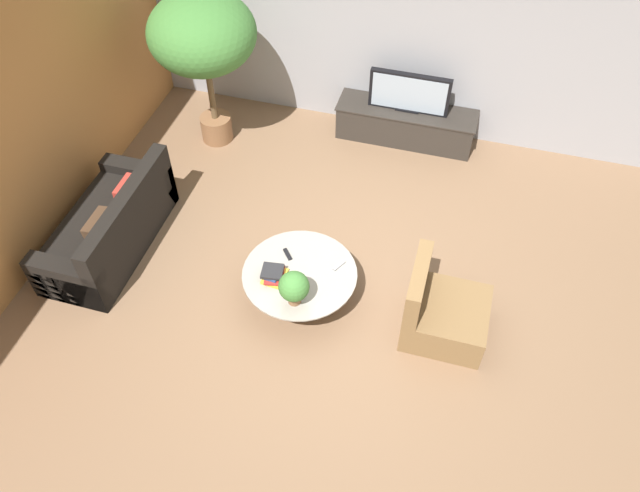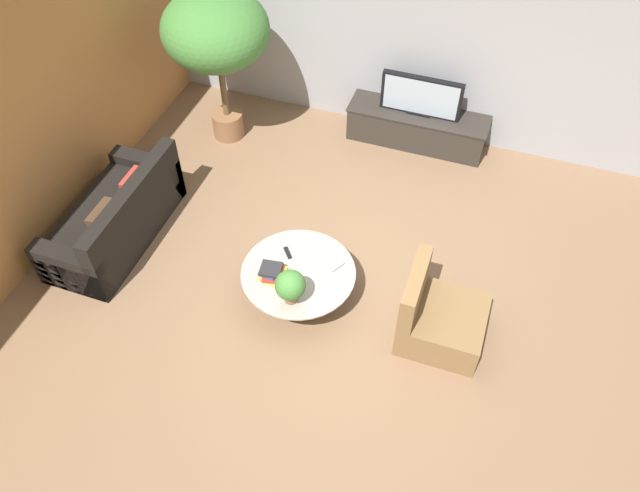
% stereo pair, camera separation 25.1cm
% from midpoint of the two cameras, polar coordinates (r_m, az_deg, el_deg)
% --- Properties ---
extents(ground_plane, '(24.00, 24.00, 0.00)m').
position_cam_midpoint_polar(ground_plane, '(6.60, -0.72, -5.38)').
color(ground_plane, brown).
extents(back_wall_stone, '(7.40, 0.12, 3.00)m').
position_cam_midpoint_polar(back_wall_stone, '(8.03, 6.16, 19.85)').
color(back_wall_stone, '#939399').
rests_on(back_wall_stone, ground).
extents(side_wall_left, '(0.12, 7.40, 3.00)m').
position_cam_midpoint_polar(side_wall_left, '(7.02, -27.19, 9.74)').
color(side_wall_left, '#B2753D').
rests_on(side_wall_left, ground).
extents(media_console, '(1.81, 0.50, 0.47)m').
position_cam_midpoint_polar(media_console, '(8.41, 6.96, 11.02)').
color(media_console, '#2D2823').
rests_on(media_console, ground).
extents(television, '(1.02, 0.13, 0.52)m').
position_cam_midpoint_polar(television, '(8.13, 7.28, 13.70)').
color(television, black).
rests_on(television, media_console).
extents(coffee_table, '(1.18, 1.18, 0.41)m').
position_cam_midpoint_polar(coffee_table, '(6.43, -2.97, -3.17)').
color(coffee_table, '#756656').
rests_on(coffee_table, ground).
extents(couch_by_wall, '(0.84, 1.78, 0.84)m').
position_cam_midpoint_polar(couch_by_wall, '(7.33, -19.54, 1.54)').
color(couch_by_wall, black).
rests_on(couch_by_wall, ground).
extents(armchair_wicker, '(0.80, 0.76, 0.86)m').
position_cam_midpoint_polar(armchair_wicker, '(6.29, 9.89, -6.04)').
color(armchair_wicker, brown).
rests_on(armchair_wicker, ground).
extents(potted_palm_tall, '(1.28, 1.28, 2.00)m').
position_cam_midpoint_polar(potted_palm_tall, '(7.82, -11.64, 18.20)').
color(potted_palm_tall, brown).
rests_on(potted_palm_tall, ground).
extents(potted_plant_tabletop, '(0.30, 0.30, 0.39)m').
position_cam_midpoint_polar(potted_plant_tabletop, '(5.94, -3.61, -3.80)').
color(potted_plant_tabletop, brown).
rests_on(potted_plant_tabletop, coffee_table).
extents(book_stack, '(0.25, 0.29, 0.12)m').
position_cam_midpoint_polar(book_stack, '(6.27, -5.40, -2.62)').
color(book_stack, gold).
rests_on(book_stack, coffee_table).
extents(remote_black, '(0.13, 0.15, 0.02)m').
position_cam_midpoint_polar(remote_black, '(6.49, -4.09, -0.78)').
color(remote_black, black).
rests_on(remote_black, coffee_table).
extents(remote_silver, '(0.11, 0.16, 0.02)m').
position_cam_midpoint_polar(remote_silver, '(6.38, 0.60, -1.82)').
color(remote_silver, gray).
rests_on(remote_silver, coffee_table).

